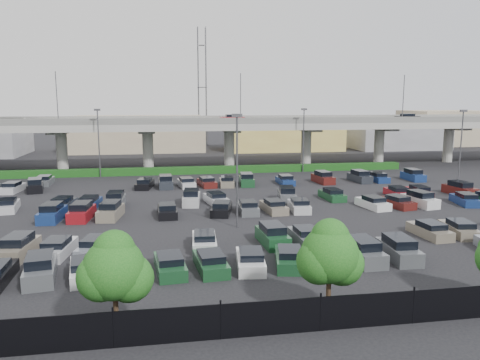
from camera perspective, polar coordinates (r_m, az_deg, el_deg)
The scene contains 9 objects.
ground at distance 50.60m, azimuth -1.79°, elevation -3.42°, with size 280.00×280.00×0.00m, color black.
overpass at distance 81.25m, azimuth -5.00°, elevation 6.41°, with size 150.00×13.00×15.80m.
hedge at distance 74.95m, azimuth -4.34°, elevation 1.22°, with size 66.00×1.60×1.10m, color #164012.
fence at distance 24.23m, azimuth 7.31°, elevation -16.07°, with size 70.00×0.10×2.00m.
tree_row at distance 24.76m, azimuth 8.14°, elevation -8.98°, with size 65.07×3.66×5.94m.
parked_cars at distance 47.04m, azimuth -0.84°, elevation -3.65°, with size 63.09×41.61×1.67m.
light_poles at distance 51.19m, azimuth -6.72°, elevation 3.75°, with size 66.90×48.38×10.30m.
distant_buildings at distance 112.55m, azimuth 0.25°, elevation 5.66°, with size 138.00×24.00×9.00m.
comm_tower at distance 123.41m, azimuth -4.63°, elevation 11.48°, with size 2.40×2.40×30.00m.
Camera 1 is at (-6.53, -48.88, 11.34)m, focal length 35.00 mm.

